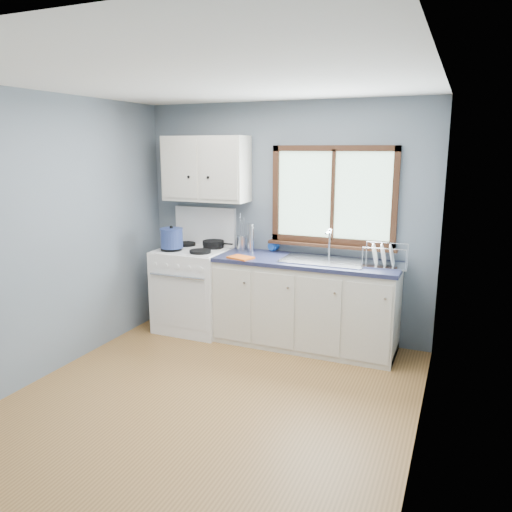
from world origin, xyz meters
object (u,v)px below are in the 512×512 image
at_px(gas_range, 194,287).
at_px(utensil_crock, 242,242).
at_px(dish_rack, 384,260).
at_px(sink, 324,267).
at_px(thermos, 251,238).
at_px(skillet, 214,243).
at_px(stockpot, 172,238).
at_px(base_cabinets, 305,308).

relative_size(gas_range, utensil_crock, 3.43).
distance_m(gas_range, utensil_crock, 0.74).
bearing_deg(dish_rack, sink, 178.90).
height_order(utensil_crock, thermos, utensil_crock).
distance_m(skillet, stockpot, 0.48).
bearing_deg(dish_rack, gas_range, 177.83).
xyz_separation_m(gas_range, dish_rack, (2.07, 0.04, 0.48)).
distance_m(sink, stockpot, 1.67).
distance_m(base_cabinets, skillet, 1.28).
relative_size(gas_range, dish_rack, 3.14).
distance_m(sink, skillet, 1.32).
height_order(gas_range, utensil_crock, gas_range).
distance_m(stockpot, utensil_crock, 0.77).
relative_size(sink, thermos, 2.74).
height_order(stockpot, utensil_crock, utensil_crock).
relative_size(sink, stockpot, 3.24).
distance_m(base_cabinets, sink, 0.48).
height_order(base_cabinets, dish_rack, dish_rack).
distance_m(sink, utensil_crock, 1.02).
xyz_separation_m(base_cabinets, utensil_crock, (-0.81, 0.20, 0.59)).
height_order(skillet, stockpot, stockpot).
bearing_deg(stockpot, utensil_crock, 29.81).
relative_size(skillet, dish_rack, 0.83).
xyz_separation_m(skillet, utensil_crock, (0.33, 0.06, 0.02)).
height_order(gas_range, dish_rack, gas_range).
bearing_deg(gas_range, utensil_crock, 23.48).
distance_m(thermos, dish_rack, 1.45).
relative_size(gas_range, sink, 1.62).
xyz_separation_m(stockpot, dish_rack, (2.24, 0.20, -0.09)).
relative_size(sink, utensil_crock, 2.12).
xyz_separation_m(thermos, dish_rack, (1.44, -0.11, -0.10)).
height_order(sink, skillet, sink).
height_order(skillet, utensil_crock, utensil_crock).
bearing_deg(thermos, gas_range, -166.21).
bearing_deg(gas_range, skillet, 42.12).
distance_m(base_cabinets, dish_rack, 0.95).
distance_m(base_cabinets, utensil_crock, 1.02).
distance_m(skillet, dish_rack, 1.90).
bearing_deg(thermos, sink, -9.10).
xyz_separation_m(skillet, dish_rack, (1.90, -0.12, -0.01)).
xyz_separation_m(gas_range, utensil_crock, (0.50, 0.22, 0.51)).
bearing_deg(thermos, skillet, 179.66).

